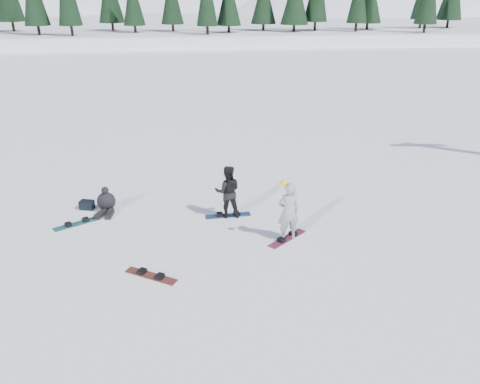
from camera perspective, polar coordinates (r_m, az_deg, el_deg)
The scene contains 10 objects.
ground at distance 14.80m, azimuth 3.06°, elevation -4.44°, with size 420.00×420.00×0.00m, color white.
alpine_backdrop at distance 203.36m, azimuth -9.53°, elevation 17.26°, with size 412.50×227.00×53.20m.
snowboarder_woman at distance 13.82m, azimuth 5.91°, elevation -2.36°, with size 0.72×0.53×1.98m.
snowboarder_man at distance 15.19m, azimuth -1.51°, elevation 0.06°, with size 0.86×0.67×1.77m, color black.
seated_rider at distance 16.39m, azimuth -16.01°, elevation -1.19°, with size 0.73×1.09×0.87m.
gear_bag at distance 16.82m, azimuth -18.16°, elevation -1.50°, with size 0.45×0.30×0.30m, color black.
snowboard_woman at distance 14.24m, azimuth 5.77°, elevation -5.66°, with size 1.50×0.28×0.03m, color #992154.
snowboard_man at distance 15.56m, azimuth -1.47°, elevation -2.88°, with size 1.50×0.28×0.03m, color navy.
snowboard_loose_b at distance 12.67m, azimuth -10.80°, elevation -10.01°, with size 1.50×0.28×0.03m, color maroon.
snowboard_loose_c at distance 15.90m, azimuth -19.21°, elevation -3.67°, with size 1.50×0.28×0.03m, color #187284.
Camera 1 is at (-2.25, -12.89, 6.92)m, focal length 35.00 mm.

